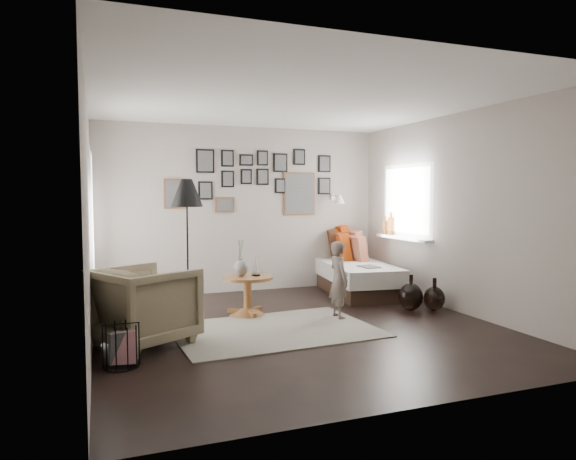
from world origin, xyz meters
name	(u,v)px	position (x,y,z in m)	size (l,w,h in m)	color
ground	(299,327)	(0.00, 0.00, 0.00)	(4.80, 4.80, 0.00)	black
wall_back	(243,210)	(0.00, 2.40, 1.30)	(4.50, 4.50, 0.00)	#9D9289
wall_front	(425,229)	(0.00, -2.40, 1.30)	(4.50, 4.50, 0.00)	#9D9289
wall_left	(89,219)	(-2.25, 0.00, 1.30)	(4.80, 4.80, 0.00)	#9D9289
wall_right	(460,213)	(2.25, 0.00, 1.30)	(4.80, 4.80, 0.00)	#9D9289
ceiling	(299,100)	(0.00, 0.00, 2.60)	(4.80, 4.80, 0.00)	white
door_left	(92,235)	(-2.23, 1.20, 1.05)	(0.00, 2.14, 2.14)	white
window_right	(398,234)	(2.18, 1.34, 0.93)	(0.15, 1.32, 1.30)	white
gallery_wall	(261,182)	(0.29, 2.38, 1.74)	(2.74, 0.03, 1.08)	brown
wall_sconce	(339,199)	(1.55, 2.13, 1.46)	(0.18, 0.36, 0.16)	white
rug	(274,330)	(-0.32, -0.04, 0.01)	(2.23, 1.56, 0.01)	silver
pedestal_table	(248,297)	(-0.40, 0.77, 0.23)	(0.64, 0.64, 0.51)	brown
vase	(241,265)	(-0.48, 0.79, 0.65)	(0.18, 0.18, 0.46)	black
candles	(256,267)	(-0.29, 0.77, 0.62)	(0.11, 0.11, 0.24)	black
daybed	(351,271)	(1.61, 1.79, 0.32)	(1.16, 2.19, 1.03)	black
magazine_on_daybed	(369,267)	(1.56, 1.14, 0.48)	(0.23, 0.31, 0.02)	black
armchair	(145,305)	(-1.73, -0.07, 0.41)	(0.87, 0.89, 0.81)	#746A4E
armchair_cushion	(147,297)	(-1.70, -0.02, 0.48)	(0.37, 0.37, 0.09)	beige
floor_lamp	(187,198)	(-1.11, 1.02, 1.50)	(0.40, 0.40, 1.73)	black
magazine_basket	(121,346)	(-1.99, -0.71, 0.19)	(0.31, 0.31, 0.39)	black
demijohn_large	(411,297)	(1.71, 0.29, 0.19)	(0.32, 0.32, 0.48)	black
demijohn_small	(434,298)	(2.00, 0.17, 0.16)	(0.28, 0.28, 0.44)	black
child	(339,280)	(0.62, 0.24, 0.48)	(0.35, 0.23, 0.96)	#655750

